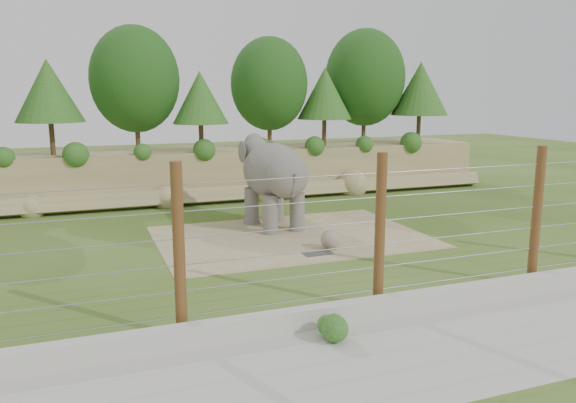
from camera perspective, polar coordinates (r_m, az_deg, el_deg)
name	(u,v)px	position (r m, az deg, el deg)	size (l,w,h in m)	color
ground	(309,260)	(18.61, 2.19, -5.95)	(90.00, 90.00, 0.00)	#345A16
back_embankment	(227,121)	(30.07, -6.21, 8.17)	(30.00, 5.52, 8.77)	#8D7A53
dirt_patch	(291,237)	(21.47, 0.31, -3.60)	(10.00, 7.00, 0.02)	#998159
drain_grate	(318,253)	(19.27, 3.03, -5.25)	(1.00, 0.60, 0.03)	#262628
elephant	(274,184)	(22.67, -1.46, 1.81)	(1.91, 4.45, 3.60)	#5F5B55
stone_ball	(330,239)	(19.78, 4.31, -3.86)	(0.68, 0.68, 0.68)	gray
retaining_wall	(388,306)	(14.31, 10.11, -10.37)	(26.00, 0.35, 0.50)	beige
walkway	(435,349)	(12.88, 14.75, -14.27)	(26.00, 4.00, 0.01)	beige
barrier_fence	(380,232)	(14.19, 9.32, -3.11)	(20.26, 0.26, 4.00)	#553219
walkway_shrub	(329,327)	(12.78, 4.23, -12.63)	(0.60, 0.60, 0.60)	#215118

